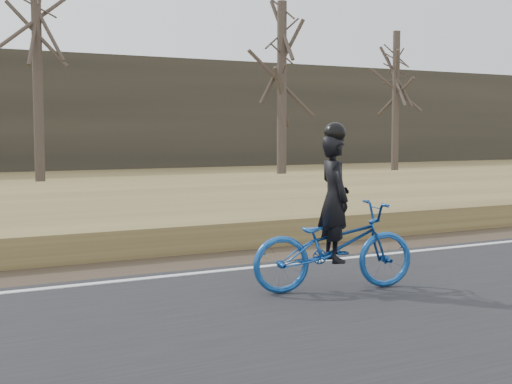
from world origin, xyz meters
name	(u,v)px	position (x,y,z in m)	size (l,w,h in m)	color
cyclist	(334,237)	(4.21, -1.49, 0.70)	(2.13, 1.12, 2.02)	#154795
bare_tree_center	(37,61)	(4.63, 17.93, 4.52)	(0.36, 0.36, 9.04)	#493E36
bare_tree_right	(282,94)	(12.68, 14.34, 3.36)	(0.36, 0.36, 6.73)	#493E36
bare_tree_far_right	(396,102)	(21.87, 19.10, 3.42)	(0.36, 0.36, 6.84)	#493E36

